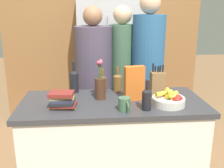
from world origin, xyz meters
TOP-DOWN VIEW (x-y plane):
  - kitchen_island at (0.00, 0.00)m, footprint 1.48×0.67m
  - back_wall_wood at (0.00, 1.68)m, footprint 2.68×0.12m
  - refrigerator at (0.10, 1.32)m, footprint 0.83×0.62m
  - fruit_bowl at (0.43, -0.13)m, footprint 0.25×0.25m
  - knife_block at (0.41, 0.19)m, footprint 0.12×0.10m
  - flower_vase at (-0.10, 0.07)m, footprint 0.09×0.09m
  - cereal_box at (0.17, 0.02)m, footprint 0.17×0.09m
  - coffee_mug at (0.07, -0.21)m, footprint 0.09×0.13m
  - book_stack at (-0.39, -0.10)m, footprint 0.21×0.18m
  - bottle_oil at (0.23, -0.20)m, footprint 0.07×0.07m
  - bottle_vinegar at (-0.07, 0.25)m, footprint 0.07×0.07m
  - bottle_wine at (0.06, 0.26)m, footprint 0.08×0.08m
  - bottle_water at (-0.32, 0.27)m, footprint 0.08×0.08m
  - person_at_sink at (-0.14, 0.60)m, footprint 0.37×0.37m
  - person_in_blue at (0.16, 0.74)m, footprint 0.28×0.28m
  - person_in_red_tee at (0.41, 0.60)m, footprint 0.33×0.33m

SIDE VIEW (x-z plane):
  - kitchen_island at x=0.00m, z-range 0.00..0.88m
  - person_at_sink at x=-0.14m, z-range 0.09..1.72m
  - refrigerator at x=0.10m, z-range 0.00..1.85m
  - fruit_bowl at x=0.43m, z-range 0.87..0.99m
  - coffee_mug at x=0.07m, z-range 0.88..0.98m
  - person_in_blue at x=0.16m, z-range 0.12..1.75m
  - book_stack at x=-0.39m, z-range 0.88..1.00m
  - bottle_vinegar at x=-0.07m, z-range 0.86..1.07m
  - bottle_wine at x=0.06m, z-range 0.86..1.08m
  - bottle_oil at x=0.23m, z-range 0.86..1.09m
  - knife_block at x=0.41m, z-range 0.85..1.11m
  - flower_vase at x=-0.10m, z-range 0.83..1.16m
  - person_in_red_tee at x=0.41m, z-range 0.12..1.87m
  - bottle_water at x=-0.32m, z-range 0.85..1.13m
  - cereal_box at x=0.17m, z-range 0.88..1.16m
  - back_wall_wood at x=0.00m, z-range 0.00..2.60m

